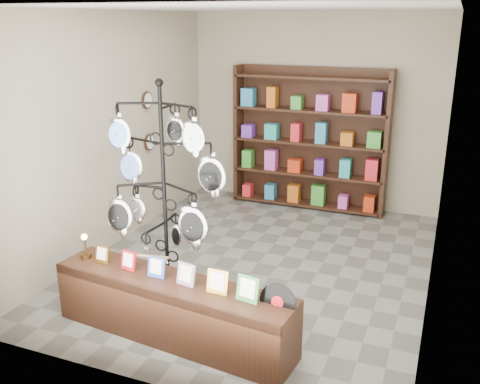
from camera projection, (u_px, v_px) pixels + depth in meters
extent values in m
plane|color=slate|center=(258.00, 263.00, 6.64)|extent=(5.00, 5.00, 0.00)
plane|color=#AA9F89|center=(314.00, 111.00, 8.38)|extent=(4.00, 0.00, 4.00)
plane|color=#AA9F89|center=(145.00, 216.00, 3.97)|extent=(4.00, 0.00, 4.00)
plane|color=#AA9F89|center=(114.00, 132.00, 6.88)|extent=(0.00, 5.00, 5.00)
plane|color=#AA9F89|center=(443.00, 162.00, 5.46)|extent=(0.00, 5.00, 5.00)
plane|color=white|center=(261.00, 8.00, 5.71)|extent=(5.00, 5.00, 0.00)
cylinder|color=black|center=(170.00, 307.00, 5.60)|extent=(0.52, 0.52, 0.03)
cylinder|color=black|center=(165.00, 204.00, 5.25)|extent=(0.04, 0.04, 2.32)
sphere|color=black|center=(159.00, 82.00, 4.88)|extent=(0.08, 0.08, 0.08)
ellipsoid|color=silver|center=(176.00, 235.00, 5.60)|extent=(0.12, 0.05, 0.24)
cube|color=tan|center=(147.00, 256.00, 5.10)|extent=(0.44, 0.09, 0.04)
cube|color=black|center=(173.00, 309.00, 5.02)|extent=(2.46, 0.75, 0.59)
cube|color=gold|center=(102.00, 254.00, 5.26)|extent=(0.16, 0.07, 0.18)
cube|color=#AE0D17|center=(129.00, 261.00, 5.12)|extent=(0.17, 0.07, 0.19)
cube|color=#263FA5|center=(156.00, 267.00, 4.97)|extent=(0.18, 0.08, 0.20)
cube|color=#E54C33|center=(186.00, 274.00, 4.82)|extent=(0.19, 0.08, 0.21)
cube|color=gold|center=(218.00, 282.00, 4.67)|extent=(0.20, 0.08, 0.22)
cube|color=#337233|center=(248.00, 289.00, 4.53)|extent=(0.21, 0.09, 0.23)
cylinder|color=black|center=(277.00, 302.00, 4.49)|extent=(0.34, 0.11, 0.32)
cylinder|color=#AE0D17|center=(277.00, 302.00, 4.49)|extent=(0.11, 0.04, 0.11)
cylinder|color=#422B13|center=(86.00, 256.00, 5.38)|extent=(0.11, 0.11, 0.04)
cylinder|color=#422B13|center=(85.00, 247.00, 5.35)|extent=(0.02, 0.02, 0.15)
sphere|color=#FFBF59|center=(84.00, 237.00, 5.32)|extent=(0.06, 0.06, 0.06)
cube|color=black|center=(312.00, 137.00, 8.45)|extent=(2.40, 0.04, 2.20)
cube|color=black|center=(239.00, 133.00, 8.73)|extent=(0.06, 0.36, 2.20)
cube|color=black|center=(387.00, 146.00, 7.89)|extent=(0.06, 0.36, 2.20)
cube|color=black|center=(307.00, 203.00, 8.64)|extent=(2.36, 0.36, 0.04)
cube|color=black|center=(308.00, 173.00, 8.48)|extent=(2.36, 0.36, 0.03)
cube|color=black|center=(309.00, 142.00, 8.32)|extent=(2.36, 0.36, 0.04)
cube|color=black|center=(310.00, 110.00, 8.17)|extent=(2.36, 0.36, 0.04)
cube|color=black|center=(312.00, 77.00, 8.01)|extent=(2.36, 0.36, 0.04)
cylinder|color=black|center=(147.00, 100.00, 7.48)|extent=(0.03, 0.24, 0.24)
cylinder|color=black|center=(150.00, 142.00, 7.67)|extent=(0.03, 0.24, 0.24)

